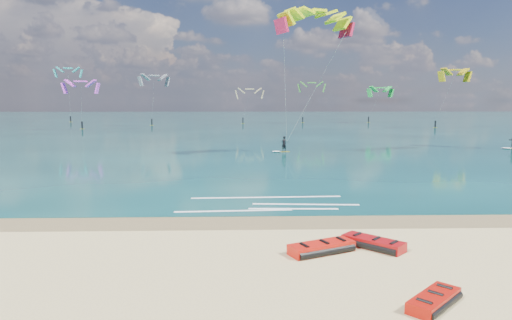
{
  "coord_description": "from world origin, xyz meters",
  "views": [
    {
      "loc": [
        0.4,
        -16.76,
        5.39
      ],
      "look_at": [
        1.12,
        8.0,
        2.15
      ],
      "focal_mm": 32.0,
      "sensor_mm": 36.0,
      "label": 1
    }
  ],
  "objects": [
    {
      "name": "packed_kite_left",
      "position": [
        3.2,
        -1.14,
        0.0
      ],
      "size": [
        2.88,
        2.16,
        0.43
      ],
      "primitive_type": null,
      "rotation": [
        0.0,
        0.0,
        0.43
      ],
      "color": "red",
      "rests_on": "ground"
    },
    {
      "name": "wet_sand_strip",
      "position": [
        0.0,
        3.0,
        0.0
      ],
      "size": [
        320.0,
        2.4,
        0.01
      ],
      "primitive_type": "cube",
      "color": "brown",
      "rests_on": "ground"
    },
    {
      "name": "ground",
      "position": [
        0.0,
        40.0,
        0.0
      ],
      "size": [
        320.0,
        320.0,
        0.0
      ],
      "primitive_type": "plane",
      "color": "tan",
      "rests_on": "ground"
    },
    {
      "name": "sea",
      "position": [
        0.0,
        104.0,
        0.02
      ],
      "size": [
        320.0,
        200.0,
        0.04
      ],
      "primitive_type": "cube",
      "color": "#093133",
      "rests_on": "ground"
    },
    {
      "name": "packed_kite_right",
      "position": [
        5.43,
        -5.46,
        0.0
      ],
      "size": [
        2.24,
        2.21,
        0.36
      ],
      "primitive_type": null,
      "rotation": [
        0.0,
        0.0,
        0.77
      ],
      "color": "#B21107",
      "rests_on": "ground"
    },
    {
      "name": "packed_kite_mid",
      "position": [
        5.2,
        -0.64,
        0.0
      ],
      "size": [
        2.57,
        2.54,
        0.41
      ],
      "primitive_type": null,
      "rotation": [
        0.0,
        0.0,
        -0.77
      ],
      "color": "#9F0B0D",
      "rests_on": "ground"
    },
    {
      "name": "kitesurfer_main",
      "position": [
        6.03,
        28.42,
        7.85
      ],
      "size": [
        9.03,
        7.02,
        15.05
      ],
      "rotation": [
        0.0,
        0.0,
        0.2
      ],
      "color": "yellow",
      "rests_on": "sea"
    },
    {
      "name": "shoreline_foam",
      "position": [
        1.95,
        6.44,
        0.05
      ],
      "size": [
        9.37,
        3.65,
        0.01
      ],
      "color": "white",
      "rests_on": "ground"
    },
    {
      "name": "distant_kites",
      "position": [
        -1.26,
        82.62,
        5.08
      ],
      "size": [
        87.66,
        30.7,
        13.06
      ],
      "color": "#2BBCB9",
      "rests_on": "ground"
    }
  ]
}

